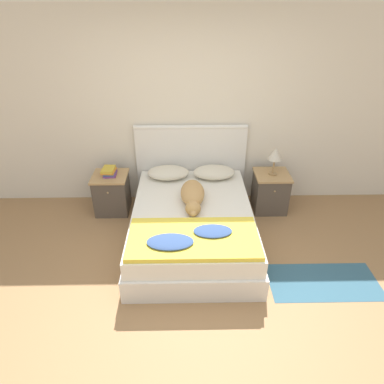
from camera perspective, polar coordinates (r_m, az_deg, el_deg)
The scene contains 13 objects.
ground_plane at distance 3.47m, azimuth -0.50°, elevation -19.09°, with size 16.00×16.00×0.00m, color #997047.
wall_back at distance 4.58m, azimuth -0.89°, elevation 13.20°, with size 9.00×0.06×2.55m.
bed at distance 4.09m, azimuth 0.05°, elevation -5.52°, with size 1.43×1.95×0.48m.
headboard at distance 4.77m, azimuth -0.18°, elevation 4.98°, with size 1.51×0.06×1.12m.
nightstand_left at distance 4.76m, azimuth -13.20°, elevation -0.16°, with size 0.46×0.45×0.54m.
nightstand_right at distance 4.79m, azimuth 12.88°, elevation 0.09°, with size 0.46×0.45×0.54m.
pillow_left at distance 4.57m, azimuth -3.97°, elevation 3.24°, with size 0.55×0.36×0.15m.
pillow_right at distance 4.58m, azimuth 3.70°, elevation 3.31°, with size 0.55×0.36×0.15m.
quilt at distance 3.45m, azimuth 0.08°, elevation -7.71°, with size 1.31×0.66×0.09m.
dog at distance 4.01m, azimuth 0.12°, elevation -0.51°, with size 0.28×0.77×0.21m.
book_stack at distance 4.63m, azimuth -13.64°, elevation 3.36°, with size 0.19×0.24×0.10m.
table_lamp at distance 4.54m, azimuth 13.69°, elevation 6.04°, with size 0.18×0.18×0.37m.
rug at distance 3.97m, azimuth 21.03°, elevation -13.78°, with size 1.15×0.55×0.00m.
Camera 1 is at (-0.01, -2.24, 2.65)m, focal length 32.00 mm.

